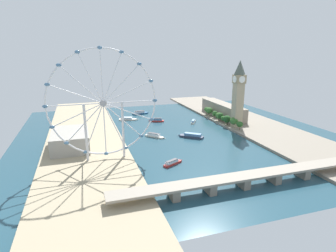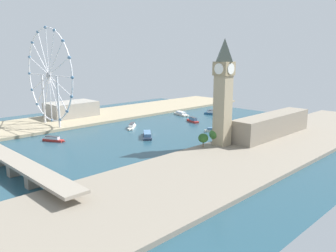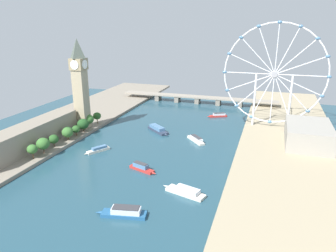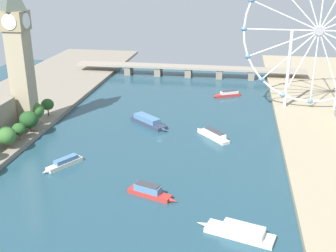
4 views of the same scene
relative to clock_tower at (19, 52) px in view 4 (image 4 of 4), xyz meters
The scene contains 11 objects.
ground_plane 102.53m from the clock_tower, ahead, with size 410.24×410.24×0.00m, color #234756.
clock_tower is the anchor object (origin of this frame).
tree_row_embankment 51.73m from the clock_tower, 78.54° to the right, with size 14.45×112.39×14.32m.
ferris_wheel 201.25m from the clock_tower, 19.29° to the left, with size 107.75×3.20×109.61m.
river_bridge 185.38m from the clock_tower, 60.46° to the left, with size 222.24×15.34×10.23m.
tour_boat_0 177.26m from the clock_tower, 34.80° to the right, with size 32.75×15.52×4.87m.
tour_boat_1 132.28m from the clock_tower, ahead, with size 23.26×25.23×5.32m.
tour_boat_2 83.14m from the clock_tower, 47.26° to the right, with size 16.04×23.17×4.58m.
tour_boat_3 168.11m from the clock_tower, 36.60° to the left, with size 23.71×14.56×5.06m.
tour_boat_4 93.71m from the clock_tower, 14.75° to the left, with size 30.78×27.02×5.79m.
tour_boat_6 130.99m from the clock_tower, 36.61° to the right, with size 25.33×12.03×6.02m.
Camera 4 is at (45.54, -241.25, 102.11)m, focal length 44.81 mm.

